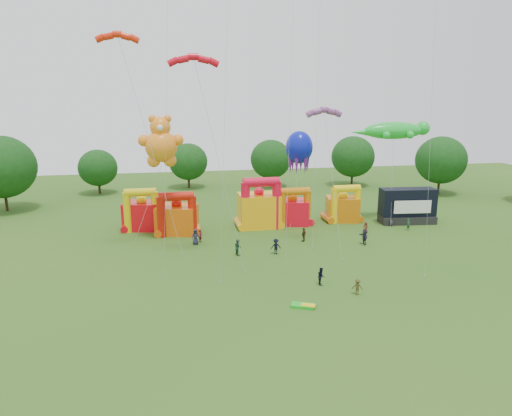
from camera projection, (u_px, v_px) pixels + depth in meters
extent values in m
plane|color=#2B5718|center=(319.00, 314.00, 38.12)|extent=(160.00, 160.00, 0.00)
cylinder|color=#352314|center=(439.00, 184.00, 86.33)|extent=(0.44, 0.44, 3.72)
ellipsoid|color=#143F13|center=(441.00, 160.00, 85.27)|extent=(9.30, 9.30, 8.89)
cylinder|color=#352314|center=(352.00, 177.00, 94.32)|extent=(0.44, 0.44, 3.51)
ellipsoid|color=#143F13|center=(353.00, 157.00, 93.32)|extent=(8.77, 8.78, 8.39)
cylinder|color=#352314|center=(271.00, 179.00, 93.12)|extent=(0.44, 0.44, 3.30)
ellipsoid|color=#143F13|center=(271.00, 159.00, 92.18)|extent=(8.25, 8.25, 7.88)
cylinder|color=#352314|center=(189.00, 180.00, 92.12)|extent=(0.44, 0.44, 3.09)
ellipsoid|color=#143F13|center=(188.00, 162.00, 91.23)|extent=(7.73, 7.72, 7.38)
cylinder|color=#352314|center=(99.00, 186.00, 86.35)|extent=(0.44, 0.44, 2.88)
ellipsoid|color=#143F13|center=(98.00, 168.00, 85.53)|extent=(7.20, 7.20, 6.88)
cylinder|color=#352314|center=(6.00, 198.00, 72.82)|extent=(0.44, 0.44, 4.14)
ellipsoid|color=#143F13|center=(2.00, 167.00, 71.64)|extent=(10.35, 10.35, 9.89)
cube|color=red|center=(142.00, 215.00, 62.81)|extent=(5.38, 4.67, 3.81)
cylinder|color=yellow|center=(127.00, 213.00, 61.00)|extent=(1.03, 1.03, 5.44)
cylinder|color=yellow|center=(155.00, 212.00, 61.65)|extent=(1.03, 1.03, 5.44)
cylinder|color=yellow|center=(140.00, 192.00, 60.69)|extent=(4.17, 1.08, 1.08)
sphere|color=yellow|center=(141.00, 200.00, 62.30)|extent=(1.40, 1.40, 1.40)
cube|color=#D8580B|center=(177.00, 219.00, 60.94)|extent=(5.98, 5.24, 3.72)
cylinder|color=red|center=(161.00, 217.00, 58.98)|extent=(1.12, 1.12, 5.32)
cylinder|color=red|center=(193.00, 216.00, 59.69)|extent=(1.12, 1.12, 5.32)
cylinder|color=red|center=(176.00, 196.00, 58.72)|extent=(4.55, 1.18, 1.18)
sphere|color=red|center=(176.00, 204.00, 60.44)|extent=(1.40, 1.40, 1.40)
cube|color=#FEAB0D|center=(259.00, 210.00, 63.96)|extent=(5.58, 4.49, 4.65)
cylinder|color=red|center=(245.00, 207.00, 61.81)|extent=(1.22, 1.22, 6.64)
cylinder|color=red|center=(276.00, 205.00, 62.57)|extent=(1.22, 1.22, 6.64)
cylinder|color=red|center=(261.00, 182.00, 61.41)|extent=(4.93, 1.28, 1.28)
sphere|color=red|center=(259.00, 192.00, 63.34)|extent=(1.40, 1.40, 1.40)
cube|color=red|center=(292.00, 212.00, 65.44)|extent=(5.42, 4.75, 3.51)
cylinder|color=#CE6E0B|center=(282.00, 210.00, 63.65)|extent=(1.02, 1.02, 5.02)
cylinder|color=#CE6E0B|center=(307.00, 208.00, 64.29)|extent=(1.02, 1.02, 5.02)
cylinder|color=#CE6E0B|center=(295.00, 191.00, 63.39)|extent=(4.14, 1.07, 1.07)
sphere|color=#CE6E0B|center=(292.00, 198.00, 64.96)|extent=(1.40, 1.40, 1.40)
cube|color=#D0690B|center=(342.00, 209.00, 67.19)|extent=(5.14, 4.43, 3.55)
cylinder|color=yellow|center=(334.00, 206.00, 65.44)|extent=(1.00, 1.00, 5.07)
cylinder|color=yellow|center=(357.00, 205.00, 66.07)|extent=(1.00, 1.00, 5.07)
cylinder|color=yellow|center=(346.00, 189.00, 65.17)|extent=(4.03, 1.05, 1.05)
sphere|color=yellow|center=(343.00, 195.00, 66.71)|extent=(1.40, 1.40, 1.40)
cube|color=black|center=(407.00, 219.00, 66.20)|extent=(8.08, 3.63, 1.10)
cube|color=black|center=(407.00, 202.00, 65.81)|extent=(8.05, 3.25, 3.93)
cube|color=white|center=(413.00, 207.00, 64.44)|extent=(5.40, 0.56, 1.85)
cylinder|color=black|center=(390.00, 223.00, 64.56)|extent=(0.30, 0.90, 0.90)
cylinder|color=black|center=(431.00, 221.00, 65.67)|extent=(0.30, 0.90, 0.90)
sphere|color=orange|center=(161.00, 146.00, 55.84)|extent=(3.91, 3.91, 3.91)
sphere|color=orange|center=(160.00, 127.00, 55.30)|extent=(2.49, 2.49, 2.49)
sphere|color=orange|center=(152.00, 119.00, 54.92)|extent=(0.98, 0.98, 0.98)
sphere|color=orange|center=(167.00, 119.00, 55.23)|extent=(0.98, 0.98, 0.98)
sphere|color=orange|center=(144.00, 141.00, 55.31)|extent=(1.42, 1.42, 1.42)
sphere|color=orange|center=(178.00, 140.00, 56.04)|extent=(1.42, 1.42, 1.42)
sphere|color=orange|center=(154.00, 161.00, 56.08)|extent=(1.60, 1.60, 1.60)
sphere|color=orange|center=(170.00, 160.00, 56.43)|extent=(1.60, 1.60, 1.60)
sphere|color=white|center=(160.00, 128.00, 54.15)|extent=(0.71, 0.71, 0.71)
ellipsoid|color=green|center=(394.00, 130.00, 65.36)|extent=(9.24, 2.89, 2.45)
sphere|color=green|center=(423.00, 128.00, 66.10)|extent=(1.98, 1.98, 1.98)
cone|color=green|center=(363.00, 132.00, 64.57)|extent=(3.61, 1.44, 1.44)
sphere|color=green|center=(400.00, 133.00, 67.19)|extent=(1.08, 1.08, 1.08)
sphere|color=green|center=(410.00, 135.00, 64.43)|extent=(1.08, 1.08, 1.08)
sphere|color=green|center=(377.00, 134.00, 66.55)|extent=(1.08, 1.08, 1.08)
sphere|color=green|center=(386.00, 135.00, 63.79)|extent=(1.08, 1.08, 1.08)
ellipsoid|color=#0B17AF|center=(299.00, 147.00, 67.23)|extent=(4.02, 4.02, 4.83)
cone|color=#591E8C|center=(307.00, 162.00, 67.98)|extent=(0.91, 0.91, 3.22)
cone|color=#591E8C|center=(301.00, 161.00, 68.95)|extent=(0.91, 0.91, 3.22)
cone|color=#591E8C|center=(293.00, 161.00, 68.72)|extent=(0.91, 0.91, 3.22)
cone|color=#591E8C|center=(290.00, 163.00, 67.52)|extent=(0.91, 0.91, 3.22)
cone|color=#591E8C|center=(297.00, 163.00, 66.55)|extent=(0.91, 0.91, 3.22)
cone|color=#591E8C|center=(305.00, 163.00, 66.78)|extent=(0.91, 0.91, 3.22)
cube|color=green|center=(303.00, 306.00, 39.46)|extent=(2.23, 1.71, 0.24)
cube|color=yellow|center=(308.00, 305.00, 39.21)|extent=(1.34, 1.02, 0.10)
imported|color=#222239|center=(195.00, 237.00, 56.23)|extent=(1.04, 0.77, 1.94)
imported|color=#4E1623|center=(200.00, 236.00, 57.21)|extent=(0.61, 0.71, 1.64)
imported|color=#183D29|center=(238.00, 247.00, 52.46)|extent=(0.92, 1.06, 1.87)
imported|color=black|center=(276.00, 246.00, 52.75)|extent=(1.24, 0.77, 1.86)
imported|color=#392A16|center=(304.00, 235.00, 57.41)|extent=(1.03, 1.09, 1.81)
imported|color=#2A243D|center=(364.00, 237.00, 56.23)|extent=(0.75, 1.86, 1.96)
imported|color=maroon|center=(366.00, 228.00, 61.02)|extent=(0.90, 0.79, 1.55)
imported|color=#1C4826|center=(408.00, 224.00, 62.45)|extent=(0.71, 0.61, 1.64)
imported|color=black|center=(321.00, 276.00, 44.12)|extent=(0.80, 0.94, 1.71)
imported|color=#433A1B|center=(357.00, 287.00, 41.82)|extent=(1.13, 0.90, 1.52)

